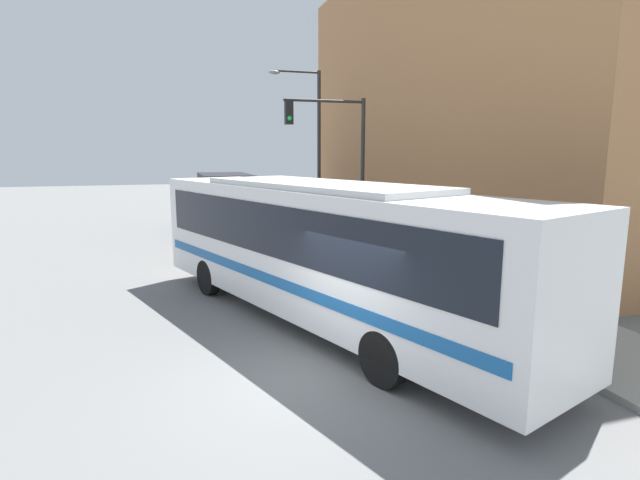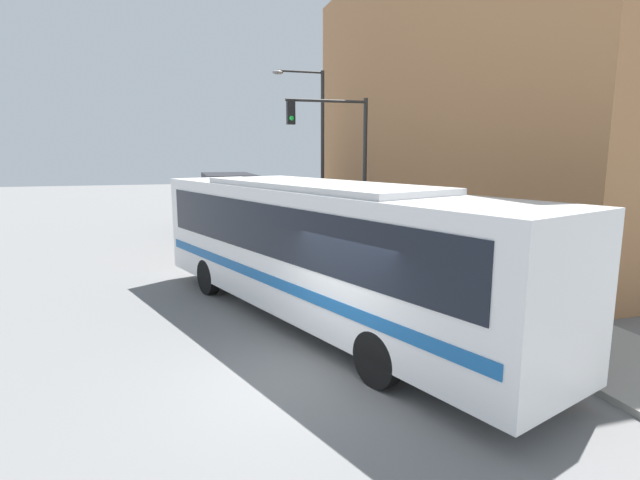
% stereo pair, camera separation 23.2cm
% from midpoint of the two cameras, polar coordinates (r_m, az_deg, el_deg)
% --- Properties ---
extents(ground_plane, '(120.00, 120.00, 0.00)m').
position_cam_midpoint_polar(ground_plane, '(9.31, -0.85, -15.56)').
color(ground_plane, slate).
extents(sidewalk, '(2.87, 70.00, 0.13)m').
position_cam_midpoint_polar(sidewalk, '(29.53, -0.23, 2.24)').
color(sidewalk, gray).
rests_on(sidewalk, ground_plane).
extents(building_facade, '(6.00, 22.39, 12.85)m').
position_cam_midpoint_polar(building_facade, '(24.02, 15.91, 15.33)').
color(building_facade, '#B27A4C').
rests_on(building_facade, ground_plane).
extents(city_bus, '(6.37, 12.32, 3.35)m').
position_cam_midpoint_polar(city_bus, '(11.65, 0.04, -0.32)').
color(city_bus, white).
rests_on(city_bus, ground_plane).
extents(delivery_truck, '(2.37, 7.07, 2.98)m').
position_cam_midpoint_polar(delivery_truck, '(26.29, -10.28, 4.56)').
color(delivery_truck, black).
rests_on(delivery_truck, ground_plane).
extents(fire_hydrant, '(0.21, 0.28, 0.73)m').
position_cam_midpoint_polar(fire_hydrant, '(16.17, 11.03, -2.81)').
color(fire_hydrant, red).
rests_on(fire_hydrant, sidewalk).
extents(traffic_light_pole, '(3.28, 0.35, 5.98)m').
position_cam_midpoint_polar(traffic_light_pole, '(19.76, 2.65, 10.43)').
color(traffic_light_pole, '#2D2D2D').
rests_on(traffic_light_pole, sidewalk).
extents(parking_meter, '(0.14, 0.14, 1.36)m').
position_cam_midpoint_polar(parking_meter, '(17.48, 8.67, 0.05)').
color(parking_meter, '#2D2D2D').
rests_on(parking_meter, sidewalk).
extents(street_lamp, '(2.66, 0.28, 7.94)m').
position_cam_midpoint_polar(street_lamp, '(25.89, -0.15, 11.67)').
color(street_lamp, '#2D2D2D').
rests_on(street_lamp, sidewalk).
extents(pedestrian_near_corner, '(0.34, 0.34, 1.62)m').
position_cam_midpoint_polar(pedestrian_near_corner, '(19.31, 9.00, 0.67)').
color(pedestrian_near_corner, '#47382D').
rests_on(pedestrian_near_corner, sidewalk).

